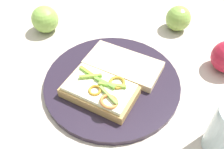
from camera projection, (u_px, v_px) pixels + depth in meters
The scene contains 6 objects.
ground_plane at pixel (112, 84), 0.59m from camera, with size 2.00×2.00×0.00m, color #BFAFA2.
plate at pixel (112, 82), 0.59m from camera, with size 0.31×0.31×0.01m, color #261D2C.
sandwich at pixel (101, 91), 0.54m from camera, with size 0.10×0.16×0.04m.
bread_slice_side at pixel (122, 64), 0.60m from camera, with size 0.18×0.09×0.02m, color beige.
apple_1 at pixel (45, 19), 0.70m from camera, with size 0.08×0.08×0.08m, color #81AD48.
apple_3 at pixel (178, 18), 0.71m from camera, with size 0.07×0.07×0.07m, color #7DA444.
Camera 1 is at (0.33, 0.21, 0.45)m, focal length 40.37 mm.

